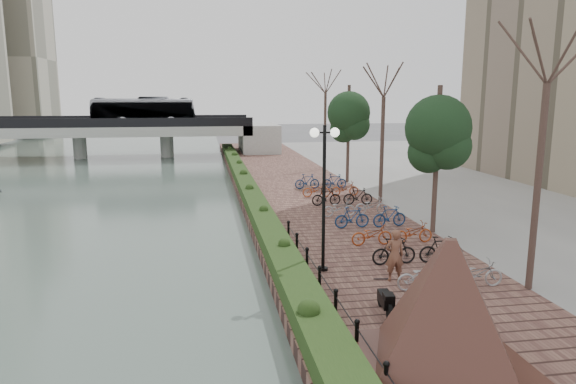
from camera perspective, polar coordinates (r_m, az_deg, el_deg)
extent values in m
plane|color=#59595B|center=(13.86, 0.48, -17.48)|extent=(220.00, 220.00, 0.00)
cube|color=#45564D|center=(39.77, -28.17, -0.11)|extent=(30.00, 130.00, 0.02)
cube|color=brown|center=(30.82, 2.23, -1.17)|extent=(8.00, 75.00, 0.50)
cube|color=gray|center=(37.43, 26.98, -0.23)|extent=(24.00, 75.00, 0.50)
cube|color=#1C3312|center=(32.67, -4.50, 0.46)|extent=(1.10, 56.00, 0.60)
cylinder|color=black|center=(11.24, 10.80, -19.92)|extent=(0.10, 0.10, 0.70)
cylinder|color=black|center=(12.90, 7.65, -15.59)|extent=(0.10, 0.10, 0.70)
cylinder|color=black|center=(14.65, 5.32, -12.23)|extent=(0.10, 0.10, 0.70)
cylinder|color=black|center=(16.46, 3.54, -9.59)|extent=(0.10, 0.10, 0.70)
cylinder|color=black|center=(18.31, 2.13, -7.47)|extent=(0.10, 0.10, 0.70)
cylinder|color=black|center=(20.18, 0.99, -5.74)|extent=(0.10, 0.10, 0.70)
cylinder|color=black|center=(22.08, 0.05, -4.30)|extent=(0.10, 0.10, 0.70)
cube|color=#43251C|center=(12.53, 16.89, -18.06)|extent=(3.69, 3.69, 0.22)
pyramid|color=#43251C|center=(11.89, 17.29, -11.60)|extent=(5.42, 5.42, 2.83)
cylinder|color=black|center=(17.63, 4.00, -0.83)|extent=(0.12, 0.12, 5.08)
cylinder|color=black|center=(17.33, 4.10, 6.61)|extent=(0.70, 0.06, 0.06)
sphere|color=white|center=(17.25, 2.96, 6.60)|extent=(0.32, 0.32, 0.32)
sphere|color=white|center=(17.41, 5.23, 6.61)|extent=(0.32, 0.32, 0.32)
imported|color=brown|center=(17.35, 11.75, -6.89)|extent=(0.66, 0.45, 1.76)
imported|color=#A3A4A7|center=(16.82, 14.88, -9.12)|extent=(0.60, 1.71, 0.90)
imported|color=black|center=(19.08, 11.69, -6.46)|extent=(0.47, 1.66, 1.00)
imported|color=#A13E17|center=(21.44, 9.20, -4.62)|extent=(0.60, 1.71, 0.90)
imported|color=navy|center=(23.83, 7.22, -2.90)|extent=(0.47, 1.66, 1.00)
imported|color=#A3A4A7|center=(26.28, 5.61, -1.71)|extent=(0.60, 1.71, 0.90)
imported|color=black|center=(28.73, 4.28, -0.53)|extent=(0.47, 1.66, 1.00)
imported|color=#A13E17|center=(31.23, 3.15, 0.29)|extent=(0.60, 1.72, 0.90)
imported|color=navy|center=(33.73, 2.20, 1.15)|extent=(0.47, 1.66, 1.00)
imported|color=#A3A4A7|center=(17.62, 20.29, -8.53)|extent=(0.60, 1.71, 0.90)
imported|color=black|center=(19.79, 16.59, -6.08)|extent=(0.47, 1.66, 1.00)
imported|color=#A13E17|center=(22.07, 13.65, -4.34)|extent=(0.60, 1.71, 0.90)
imported|color=navy|center=(24.40, 11.28, -2.71)|extent=(0.47, 1.66, 1.00)
imported|color=#A3A4A7|center=(26.79, 9.33, -1.56)|extent=(0.60, 1.71, 0.90)
imported|color=black|center=(29.21, 7.71, -0.41)|extent=(0.47, 1.66, 1.00)
imported|color=#A13E17|center=(31.67, 6.33, 0.38)|extent=(0.60, 1.72, 0.90)
imported|color=navy|center=(34.13, 5.16, 1.23)|extent=(0.47, 1.66, 1.00)
cube|color=#A1A29D|center=(58.59, -22.24, 6.36)|extent=(36.00, 8.00, 1.00)
cube|color=black|center=(54.75, -23.20, 7.04)|extent=(36.00, 0.15, 0.90)
cube|color=black|center=(62.35, -21.52, 7.49)|extent=(36.00, 0.15, 0.90)
cylinder|color=#A1A29D|center=(58.73, -22.12, 4.66)|extent=(1.40, 1.40, 2.50)
cylinder|color=#A1A29D|center=(57.42, -13.30, 5.03)|extent=(1.40, 1.40, 2.50)
imported|color=silver|center=(57.40, -15.70, 8.67)|extent=(2.52, 10.77, 3.00)
cube|color=#B1A993|center=(97.28, -28.68, 12.84)|extent=(12.00, 12.00, 24.00)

